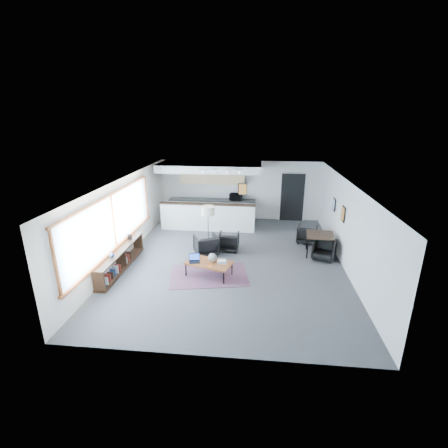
# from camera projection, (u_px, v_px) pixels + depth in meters

# --- Properties ---
(room) EXTENTS (7.02, 9.02, 2.62)m
(room) POSITION_uv_depth(u_px,v_px,m) (232.00, 222.00, 10.18)
(room) COLOR #48484A
(room) RESTS_ON ground
(window) EXTENTS (0.10, 5.95, 1.66)m
(window) POSITION_uv_depth(u_px,v_px,m) (113.00, 223.00, 9.63)
(window) COLOR #8CBFFF
(window) RESTS_ON room
(console) EXTENTS (0.35, 3.00, 0.80)m
(console) POSITION_uv_depth(u_px,v_px,m) (120.00, 260.00, 9.83)
(console) COLOR #311D11
(console) RESTS_ON floor
(kitchenette) EXTENTS (4.20, 1.96, 2.60)m
(kitchenette) POSITION_uv_depth(u_px,v_px,m) (211.00, 192.00, 13.77)
(kitchenette) COLOR white
(kitchenette) RESTS_ON floor
(doorway) EXTENTS (1.10, 0.12, 2.15)m
(doorway) POSITION_uv_depth(u_px,v_px,m) (292.00, 197.00, 14.19)
(doorway) COLOR black
(doorway) RESTS_ON room
(track_light) EXTENTS (1.60, 0.07, 0.15)m
(track_light) POSITION_uv_depth(u_px,v_px,m) (221.00, 171.00, 11.92)
(track_light) COLOR silver
(track_light) RESTS_ON room
(wall_art_lower) EXTENTS (0.03, 0.38, 0.48)m
(wall_art_lower) POSITION_uv_depth(u_px,v_px,m) (343.00, 214.00, 10.14)
(wall_art_lower) COLOR black
(wall_art_lower) RESTS_ON room
(wall_art_upper) EXTENTS (0.03, 0.34, 0.44)m
(wall_art_upper) POSITION_uv_depth(u_px,v_px,m) (334.00, 205.00, 11.38)
(wall_art_upper) COLOR black
(wall_art_upper) RESTS_ON room
(kilim_rug) EXTENTS (2.49, 1.92, 0.01)m
(kilim_rug) POSITION_uv_depth(u_px,v_px,m) (209.00, 275.00, 9.56)
(kilim_rug) COLOR #563143
(kilim_rug) RESTS_ON floor
(coffee_table) EXTENTS (1.46, 1.07, 0.43)m
(coffee_table) POSITION_uv_depth(u_px,v_px,m) (209.00, 263.00, 9.43)
(coffee_table) COLOR brown
(coffee_table) RESTS_ON floor
(laptop) EXTENTS (0.36, 0.31, 0.22)m
(laptop) POSITION_uv_depth(u_px,v_px,m) (195.00, 259.00, 9.46)
(laptop) COLOR black
(laptop) RESTS_ON coffee_table
(ceramic_pot) EXTENTS (0.26, 0.26, 0.26)m
(ceramic_pot) POSITION_uv_depth(u_px,v_px,m) (212.00, 258.00, 9.41)
(ceramic_pot) COLOR gray
(ceramic_pot) RESTS_ON coffee_table
(book_stack) EXTENTS (0.30, 0.25, 0.09)m
(book_stack) POSITION_uv_depth(u_px,v_px,m) (222.00, 262.00, 9.36)
(book_stack) COLOR silver
(book_stack) RESTS_ON coffee_table
(coaster) EXTENTS (0.13, 0.13, 0.01)m
(coaster) POSITION_uv_depth(u_px,v_px,m) (210.00, 266.00, 9.18)
(coaster) COLOR #E5590C
(coaster) RESTS_ON coffee_table
(armchair_left) EXTENTS (0.95, 0.93, 0.75)m
(armchair_left) POSITION_uv_depth(u_px,v_px,m) (206.00, 244.00, 10.87)
(armchair_left) COLOR black
(armchair_left) RESTS_ON floor
(armchair_right) EXTENTS (0.69, 0.65, 0.69)m
(armchair_right) POSITION_uv_depth(u_px,v_px,m) (229.00, 241.00, 11.24)
(armchair_right) COLOR black
(armchair_right) RESTS_ON floor
(floor_lamp) EXTENTS (0.58, 0.58, 1.59)m
(floor_lamp) POSITION_uv_depth(u_px,v_px,m) (208.00, 212.00, 10.87)
(floor_lamp) COLOR black
(floor_lamp) RESTS_ON floor
(dining_table) EXTENTS (0.96, 0.96, 0.74)m
(dining_table) POSITION_uv_depth(u_px,v_px,m) (320.00, 236.00, 10.75)
(dining_table) COLOR #311D11
(dining_table) RESTS_ON floor
(dining_chair_near) EXTENTS (0.75, 0.72, 0.61)m
(dining_chair_near) POSITION_uv_depth(u_px,v_px,m) (324.00, 250.00, 10.57)
(dining_chair_near) COLOR black
(dining_chair_near) RESTS_ON floor
(dining_chair_far) EXTENTS (0.70, 0.67, 0.60)m
(dining_chair_far) POSITION_uv_depth(u_px,v_px,m) (307.00, 235.00, 11.92)
(dining_chair_far) COLOR black
(dining_chair_far) RESTS_ON floor
(microwave) EXTENTS (0.56, 0.36, 0.36)m
(microwave) POSITION_uv_depth(u_px,v_px,m) (236.00, 196.00, 14.17)
(microwave) COLOR black
(microwave) RESTS_ON kitchenette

